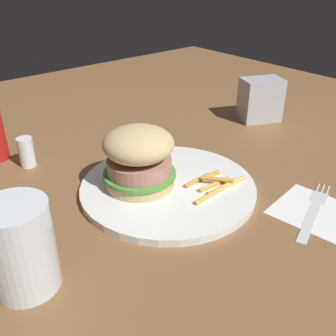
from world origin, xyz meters
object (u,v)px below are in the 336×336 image
fries_pile (214,184)px  napkin (314,211)px  fork (314,209)px  napkin_dispenser (260,100)px  drink_glass (21,250)px  sandwich (139,157)px  salt_shaker (26,152)px  plate (168,187)px

fries_pile → napkin: size_ratio=1.01×
fork → napkin_dispenser: (0.23, 0.29, 0.04)m
fork → drink_glass: size_ratio=1.51×
sandwich → fries_pile: size_ratio=1.05×
sandwich → salt_shaker: size_ratio=2.12×
napkin_dispenser → fries_pile: bearing=51.0°
napkin → salt_shaker: size_ratio=2.00×
fork → napkin_dispenser: bearing=51.1°
drink_glass → salt_shaker: bearing=67.4°
salt_shaker → napkin: bearing=-57.1°
napkin → napkin_dispenser: bearing=51.0°
fork → salt_shaker: bearing=123.1°
napkin_dispenser → salt_shaker: (-0.51, 0.13, -0.02)m
napkin → fork: fork is taller
fries_pile → napkin_dispenser: napkin_dispenser is taller
fork → drink_glass: bearing=160.9°
drink_glass → salt_shaker: 0.31m
plate → salt_shaker: 0.27m
plate → fries_pile: (0.05, -0.05, 0.01)m
sandwich → fork: (0.17, -0.22, -0.06)m
plate → napkin_dispenser: napkin_dispenser is taller
plate → drink_glass: 0.27m
napkin → sandwich: bearing=127.3°
napkin → fork: bearing=20.4°
drink_glass → napkin_dispenser: bearing=14.0°
sandwich → salt_shaker: bearing=117.6°
fries_pile → napkin: 0.16m
sandwich → napkin: sandwich is taller
plate → napkin_dispenser: (0.36, 0.10, 0.04)m
fork → napkin_dispenser: 0.37m
sandwich → napkin_dispenser: (0.40, 0.07, -0.01)m
sandwich → drink_glass: (-0.22, -0.08, -0.01)m
plate → napkin: 0.23m
napkin → fries_pile: bearing=119.9°
fries_pile → salt_shaker: bearing=124.2°
fries_pile → drink_glass: size_ratio=1.00×
drink_glass → salt_shaker: drink_glass is taller
fries_pile → salt_shaker: size_ratio=2.02×
napkin → drink_glass: 0.41m
plate → sandwich: bearing=140.2°
sandwich → fries_pile: bearing=-43.0°
plate → salt_shaker: salt_shaker is taller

